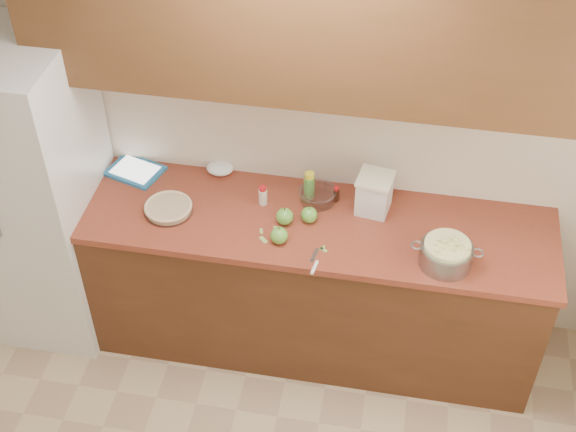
% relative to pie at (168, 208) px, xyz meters
% --- Properties ---
extents(room_shell, '(3.60, 3.60, 3.60)m').
position_rel_pie_xyz_m(room_shell, '(0.66, -1.42, 0.36)').
color(room_shell, tan).
rests_on(room_shell, ground).
extents(counter_run, '(2.64, 0.68, 0.92)m').
position_rel_pie_xyz_m(counter_run, '(0.66, 0.06, -0.48)').
color(counter_run, '#532B17').
rests_on(counter_run, ground).
extents(upper_cabinets, '(2.60, 0.34, 0.70)m').
position_rel_pie_xyz_m(upper_cabinets, '(0.66, 0.21, 1.01)').
color(upper_cabinets, '#59331B').
rests_on(upper_cabinets, room_shell).
extents(fridge, '(0.70, 0.70, 1.80)m').
position_rel_pie_xyz_m(fridge, '(-0.78, 0.02, -0.04)').
color(fridge, silver).
rests_on(fridge, ground).
extents(pie, '(0.26, 0.26, 0.04)m').
position_rel_pie_xyz_m(pie, '(0.00, 0.00, 0.00)').
color(pie, silver).
rests_on(pie, counter_run).
extents(colander, '(0.35, 0.25, 0.13)m').
position_rel_pie_xyz_m(colander, '(1.42, -0.12, 0.04)').
color(colander, gray).
rests_on(colander, counter_run).
extents(flour_canister, '(0.20, 0.20, 0.21)m').
position_rel_pie_xyz_m(flour_canister, '(1.04, 0.20, 0.09)').
color(flour_canister, silver).
rests_on(flour_canister, counter_run).
extents(tablet, '(0.33, 0.29, 0.02)m').
position_rel_pie_xyz_m(tablet, '(-0.27, 0.27, -0.01)').
color(tablet, '#20699D').
rests_on(tablet, counter_run).
extents(paring_knife, '(0.05, 0.18, 0.02)m').
position_rel_pie_xyz_m(paring_knife, '(0.80, -0.26, -0.01)').
color(paring_knife, gray).
rests_on(paring_knife, counter_run).
extents(lemon_bottle, '(0.06, 0.06, 0.16)m').
position_rel_pie_xyz_m(lemon_bottle, '(0.69, 0.25, 0.05)').
color(lemon_bottle, '#4C8C38').
rests_on(lemon_bottle, counter_run).
extents(cinnamon_shaker, '(0.04, 0.04, 0.11)m').
position_rel_pie_xyz_m(cinnamon_shaker, '(0.47, 0.15, 0.03)').
color(cinnamon_shaker, beige).
rests_on(cinnamon_shaker, counter_run).
extents(vanilla_bottle, '(0.03, 0.03, 0.09)m').
position_rel_pie_xyz_m(vanilla_bottle, '(0.84, 0.24, 0.02)').
color(vanilla_bottle, black).
rests_on(vanilla_bottle, counter_run).
extents(mixing_bowl, '(0.20, 0.20, 0.07)m').
position_rel_pie_xyz_m(mixing_bowl, '(0.74, 0.22, 0.02)').
color(mixing_bowl, silver).
rests_on(mixing_bowl, counter_run).
extents(paper_towel, '(0.16, 0.14, 0.06)m').
position_rel_pie_xyz_m(paper_towel, '(0.19, 0.35, 0.01)').
color(paper_towel, white).
rests_on(paper_towel, counter_run).
extents(apple_left, '(0.09, 0.09, 0.10)m').
position_rel_pie_xyz_m(apple_left, '(0.61, 0.02, 0.02)').
color(apple_left, '#589C35').
rests_on(apple_left, counter_run).
extents(apple_center, '(0.08, 0.08, 0.10)m').
position_rel_pie_xyz_m(apple_center, '(0.73, 0.05, 0.02)').
color(apple_center, '#589C35').
rests_on(apple_center, counter_run).
extents(apple_front, '(0.09, 0.09, 0.10)m').
position_rel_pie_xyz_m(apple_front, '(0.60, -0.12, 0.02)').
color(apple_front, '#589C35').
rests_on(apple_front, counter_run).
extents(peel_a, '(0.03, 0.04, 0.00)m').
position_rel_pie_xyz_m(peel_a, '(0.82, -0.13, -0.02)').
color(peel_a, '#8CB055').
rests_on(peel_a, counter_run).
extents(peel_b, '(0.04, 0.02, 0.00)m').
position_rel_pie_xyz_m(peel_b, '(0.57, -0.02, -0.02)').
color(peel_b, '#8CB055').
rests_on(peel_b, counter_run).
extents(peel_c, '(0.05, 0.05, 0.00)m').
position_rel_pie_xyz_m(peel_c, '(0.52, -0.12, -0.02)').
color(peel_c, '#8CB055').
rests_on(peel_c, counter_run).
extents(peel_d, '(0.04, 0.04, 0.00)m').
position_rel_pie_xyz_m(peel_d, '(0.83, -0.14, -0.02)').
color(peel_d, '#8CB055').
rests_on(peel_d, counter_run).
extents(peel_e, '(0.03, 0.04, 0.00)m').
position_rel_pie_xyz_m(peel_e, '(0.50, -0.06, -0.02)').
color(peel_e, '#8CB055').
rests_on(peel_e, counter_run).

